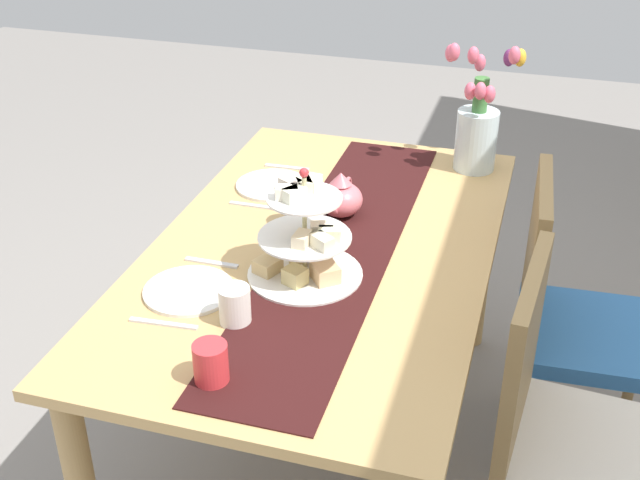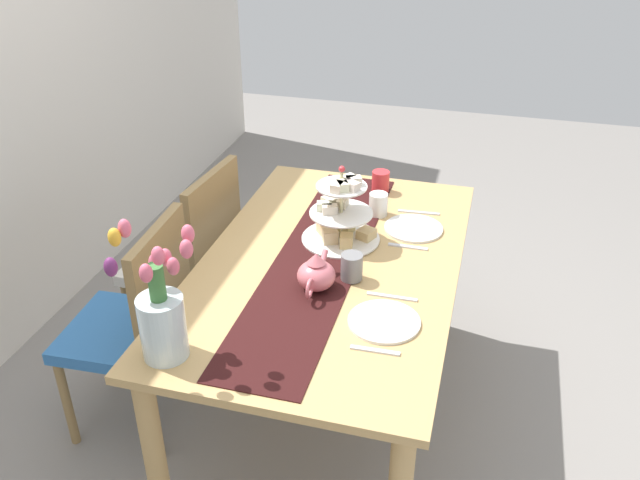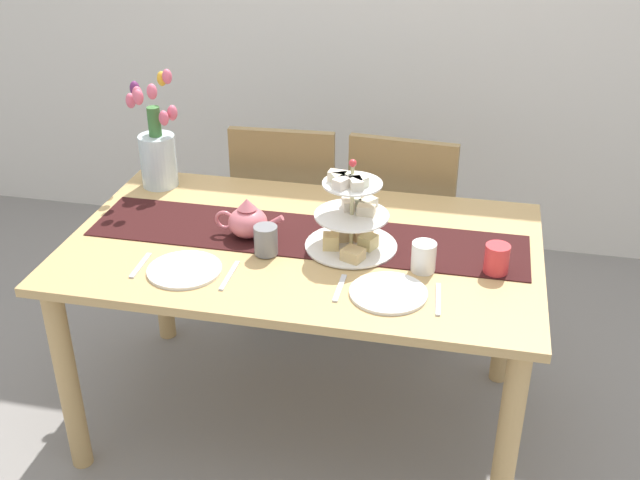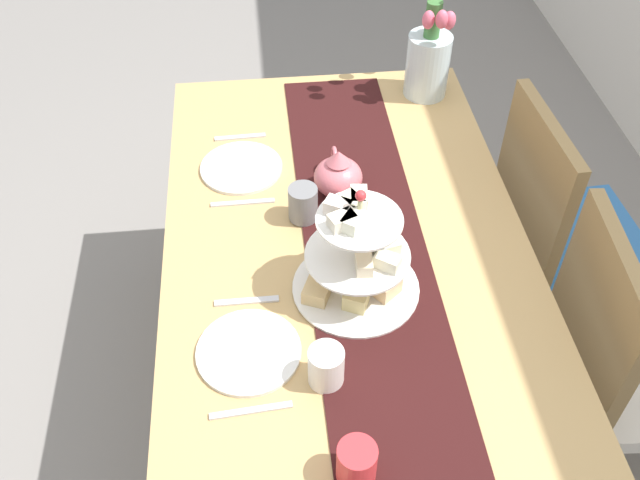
{
  "view_description": "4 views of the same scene",
  "coord_description": "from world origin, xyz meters",
  "px_view_note": "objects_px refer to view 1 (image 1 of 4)",
  "views": [
    {
      "loc": [
        1.88,
        0.55,
        1.89
      ],
      "look_at": [
        0.03,
        0.0,
        0.78
      ],
      "focal_mm": 46.11,
      "sensor_mm": 36.0,
      "label": 1
    },
    {
      "loc": [
        -2.01,
        -0.51,
        2.02
      ],
      "look_at": [
        0.06,
        0.06,
        0.79
      ],
      "focal_mm": 37.56,
      "sensor_mm": 36.0,
      "label": 2
    },
    {
      "loc": [
        0.53,
        -2.18,
        1.96
      ],
      "look_at": [
        0.06,
        -0.02,
        0.77
      ],
      "focal_mm": 43.49,
      "sensor_mm": 36.0,
      "label": 3
    },
    {
      "loc": [
        1.23,
        -0.2,
        2.0
      ],
      "look_at": [
        0.07,
        -0.07,
        0.82
      ],
      "focal_mm": 39.28,
      "sensor_mm": 36.0,
      "label": 4
    }
  ],
  "objects_px": {
    "mug_grey": "(298,209)",
    "mug_white_text": "(235,305)",
    "chair_left": "(569,313)",
    "teapot": "(341,198)",
    "fork_left": "(287,167)",
    "dinner_plate_right": "(189,291)",
    "mug_orange": "(211,363)",
    "dining_table": "(322,279)",
    "tiered_cake_stand": "(305,243)",
    "fork_right": "(212,263)",
    "dinner_plate_left": "(272,185)",
    "knife_left": "(256,206)",
    "knife_right": "(163,324)",
    "chair_right": "(562,425)",
    "tulip_vase": "(478,127)"
  },
  "relations": [
    {
      "from": "dinner_plate_right",
      "to": "fork_right",
      "type": "distance_m",
      "value": 0.15
    },
    {
      "from": "teapot",
      "to": "mug_grey",
      "type": "relative_size",
      "value": 2.51
    },
    {
      "from": "mug_white_text",
      "to": "fork_right",
      "type": "bearing_deg",
      "value": -145.2
    },
    {
      "from": "tiered_cake_stand",
      "to": "dinner_plate_left",
      "type": "relative_size",
      "value": 1.32
    },
    {
      "from": "fork_left",
      "to": "dinner_plate_right",
      "type": "relative_size",
      "value": 0.65
    },
    {
      "from": "dining_table",
      "to": "knife_left",
      "type": "height_order",
      "value": "knife_left"
    },
    {
      "from": "teapot",
      "to": "knife_left",
      "type": "height_order",
      "value": "teapot"
    },
    {
      "from": "fork_right",
      "to": "mug_orange",
      "type": "xyz_separation_m",
      "value": [
        0.45,
        0.19,
        0.04
      ]
    },
    {
      "from": "tiered_cake_stand",
      "to": "fork_left",
      "type": "relative_size",
      "value": 2.03
    },
    {
      "from": "mug_white_text",
      "to": "dining_table",
      "type": "bearing_deg",
      "value": 166.39
    },
    {
      "from": "teapot",
      "to": "mug_orange",
      "type": "xyz_separation_m",
      "value": [
        0.81,
        -0.06,
        -0.01
      ]
    },
    {
      "from": "tiered_cake_stand",
      "to": "teapot",
      "type": "relative_size",
      "value": 1.28
    },
    {
      "from": "teapot",
      "to": "fork_left",
      "type": "relative_size",
      "value": 1.59
    },
    {
      "from": "knife_left",
      "to": "chair_left",
      "type": "bearing_deg",
      "value": 93.47
    },
    {
      "from": "chair_right",
      "to": "teapot",
      "type": "bearing_deg",
      "value": -123.55
    },
    {
      "from": "fork_left",
      "to": "chair_left",
      "type": "bearing_deg",
      "value": 76.16
    },
    {
      "from": "mug_orange",
      "to": "chair_left",
      "type": "bearing_deg",
      "value": 138.44
    },
    {
      "from": "teapot",
      "to": "knife_right",
      "type": "height_order",
      "value": "teapot"
    },
    {
      "from": "chair_left",
      "to": "teapot",
      "type": "bearing_deg",
      "value": -86.79
    },
    {
      "from": "dining_table",
      "to": "tiered_cake_stand",
      "type": "relative_size",
      "value": 5.08
    },
    {
      "from": "dinner_plate_left",
      "to": "mug_grey",
      "type": "distance_m",
      "value": 0.27
    },
    {
      "from": "fork_left",
      "to": "mug_orange",
      "type": "xyz_separation_m",
      "value": [
        1.08,
        0.19,
        0.04
      ]
    },
    {
      "from": "mug_white_text",
      "to": "tulip_vase",
      "type": "bearing_deg",
      "value": 157.43
    },
    {
      "from": "dinner_plate_left",
      "to": "mug_white_text",
      "type": "height_order",
      "value": "mug_white_text"
    },
    {
      "from": "teapot",
      "to": "knife_right",
      "type": "distance_m",
      "value": 0.7
    },
    {
      "from": "fork_left",
      "to": "knife_left",
      "type": "distance_m",
      "value": 0.29
    },
    {
      "from": "fork_left",
      "to": "dinner_plate_right",
      "type": "height_order",
      "value": "dinner_plate_right"
    },
    {
      "from": "tulip_vase",
      "to": "chair_left",
      "type": "bearing_deg",
      "value": 40.86
    },
    {
      "from": "mug_grey",
      "to": "mug_white_text",
      "type": "height_order",
      "value": "mug_grey"
    },
    {
      "from": "dinner_plate_left",
      "to": "knife_right",
      "type": "relative_size",
      "value": 1.35
    },
    {
      "from": "tiered_cake_stand",
      "to": "teapot",
      "type": "distance_m",
      "value": 0.35
    },
    {
      "from": "chair_left",
      "to": "teapot",
      "type": "height_order",
      "value": "chair_left"
    },
    {
      "from": "teapot",
      "to": "mug_white_text",
      "type": "height_order",
      "value": "teapot"
    },
    {
      "from": "dinner_plate_right",
      "to": "mug_orange",
      "type": "relative_size",
      "value": 2.42
    },
    {
      "from": "tiered_cake_stand",
      "to": "knife_left",
      "type": "xyz_separation_m",
      "value": [
        -0.33,
        -0.26,
        -0.1
      ]
    },
    {
      "from": "fork_left",
      "to": "dinner_plate_right",
      "type": "xyz_separation_m",
      "value": [
        0.78,
        0.0,
        0.0
      ]
    },
    {
      "from": "chair_left",
      "to": "dinner_plate_right",
      "type": "relative_size",
      "value": 3.96
    },
    {
      "from": "fork_left",
      "to": "fork_right",
      "type": "distance_m",
      "value": 0.63
    },
    {
      "from": "fork_right",
      "to": "mug_orange",
      "type": "bearing_deg",
      "value": 23.21
    },
    {
      "from": "chair_left",
      "to": "chair_right",
      "type": "relative_size",
      "value": 1.0
    },
    {
      "from": "fork_right",
      "to": "mug_white_text",
      "type": "bearing_deg",
      "value": 34.8
    },
    {
      "from": "chair_left",
      "to": "tiered_cake_stand",
      "type": "xyz_separation_m",
      "value": [
        0.39,
        -0.69,
        0.34
      ]
    },
    {
      "from": "chair_right",
      "to": "knife_right",
      "type": "xyz_separation_m",
      "value": [
        0.19,
        -0.94,
        0.24
      ]
    },
    {
      "from": "tulip_vase",
      "to": "dinner_plate_left",
      "type": "bearing_deg",
      "value": -61.54
    },
    {
      "from": "tiered_cake_stand",
      "to": "fork_right",
      "type": "xyz_separation_m",
      "value": [
        0.01,
        -0.26,
        -0.1
      ]
    },
    {
      "from": "tiered_cake_stand",
      "to": "mug_orange",
      "type": "height_order",
      "value": "tiered_cake_stand"
    },
    {
      "from": "knife_right",
      "to": "fork_left",
      "type": "bearing_deg",
      "value": 180.0
    },
    {
      "from": "dining_table",
      "to": "knife_right",
      "type": "height_order",
      "value": "knife_right"
    },
    {
      "from": "fork_left",
      "to": "knife_left",
      "type": "xyz_separation_m",
      "value": [
        0.29,
        0.0,
        0.0
      ]
    },
    {
      "from": "teapot",
      "to": "knife_left",
      "type": "relative_size",
      "value": 1.4
    }
  ]
}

